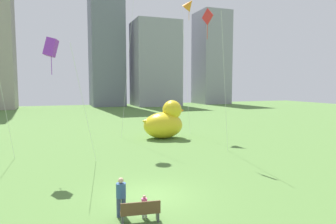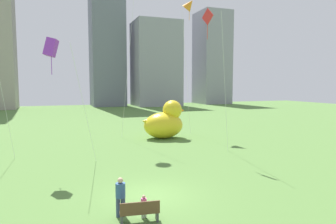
% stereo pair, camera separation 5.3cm
% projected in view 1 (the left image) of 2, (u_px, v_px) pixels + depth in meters
% --- Properties ---
extents(ground_plane, '(140.00, 140.00, 0.00)m').
position_uv_depth(ground_plane, '(151.00, 196.00, 14.80)').
color(ground_plane, '#547D3A').
extents(park_bench, '(1.60, 0.65, 0.90)m').
position_uv_depth(park_bench, '(140.00, 211.00, 11.81)').
color(park_bench, brown).
rests_on(park_bench, ground).
extents(person_adult, '(0.40, 0.40, 1.64)m').
position_uv_depth(person_adult, '(121.00, 195.00, 12.38)').
color(person_adult, '#38476B').
rests_on(person_adult, ground).
extents(person_child, '(0.23, 0.23, 0.96)m').
position_uv_depth(person_child, '(144.00, 205.00, 12.28)').
color(person_child, silver).
rests_on(person_child, ground).
extents(giant_inflatable_duck, '(4.66, 2.99, 3.86)m').
position_uv_depth(giant_inflatable_duck, '(165.00, 122.00, 30.59)').
color(giant_inflatable_duck, yellow).
rests_on(giant_inflatable_duck, ground).
extents(city_skyline, '(81.79, 17.81, 38.85)m').
position_uv_depth(city_skyline, '(62.00, 36.00, 69.92)').
color(city_skyline, gray).
rests_on(city_skyline, ground).
extents(kite_purple, '(3.26, 3.79, 8.40)m').
position_uv_depth(kite_purple, '(51.00, 48.00, 18.89)').
color(kite_purple, silver).
rests_on(kite_purple, ground).
extents(kite_red, '(2.22, 2.66, 11.29)m').
position_uv_depth(kite_red, '(209.00, 23.00, 23.19)').
color(kite_red, silver).
rests_on(kite_red, ground).
extents(kite_orange, '(1.88, 1.87, 15.06)m').
position_uv_depth(kite_orange, '(189.00, 5.00, 33.41)').
color(kite_orange, silver).
rests_on(kite_orange, ground).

